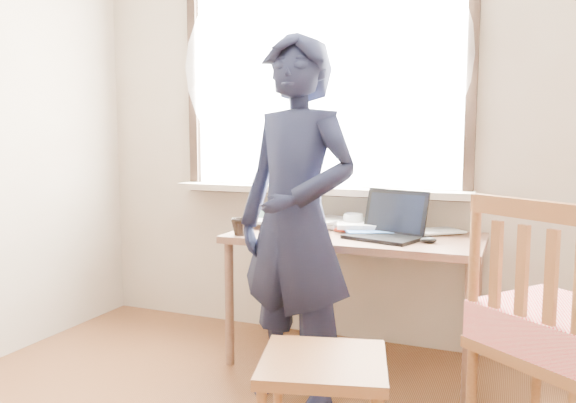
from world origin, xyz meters
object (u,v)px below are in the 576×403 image
at_px(mug_dark, 240,227).
at_px(work_chair, 323,377).
at_px(mug_white, 353,221).
at_px(side_chair, 553,331).
at_px(person, 296,222).
at_px(desk, 355,248).
at_px(laptop, 388,227).

xyz_separation_m(mug_dark, work_chair, (0.76, -0.83, -0.38)).
xyz_separation_m(mug_white, mug_dark, (-0.51, -0.42, -0.00)).
bearing_deg(side_chair, person, 170.07).
xyz_separation_m(mug_dark, person, (0.44, -0.28, 0.09)).
height_order(mug_dark, work_chair, mug_dark).
xyz_separation_m(mug_white, side_chair, (1.01, -0.89, -0.22)).
distance_m(desk, person, 0.59).
relative_size(mug_white, side_chair, 0.11).
bearing_deg(desk, laptop, -9.22).
bearing_deg(work_chair, desk, 99.83).
height_order(mug_white, mug_dark, mug_white).
xyz_separation_m(desk, laptop, (0.19, -0.03, 0.13)).
bearing_deg(desk, work_chair, -80.17).
height_order(laptop, person, person).
distance_m(mug_dark, person, 0.53).
bearing_deg(person, desk, 91.93).
xyz_separation_m(desk, side_chair, (0.95, -0.73, -0.10)).
height_order(laptop, mug_dark, laptop).
distance_m(laptop, person, 0.61).
bearing_deg(laptop, side_chair, -42.43).
distance_m(mug_dark, side_chair, 1.61).
bearing_deg(mug_white, laptop, -38.00).
bearing_deg(laptop, work_chair, -89.92).
relative_size(laptop, work_chair, 0.80).
bearing_deg(desk, side_chair, -37.48).
distance_m(mug_dark, work_chair, 1.19).
bearing_deg(mug_dark, desk, 24.25).
distance_m(desk, mug_dark, 0.64).
bearing_deg(person, side_chair, 5.89).
distance_m(desk, work_chair, 1.13).
distance_m(laptop, side_chair, 1.06).
bearing_deg(mug_dark, person, -32.72).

